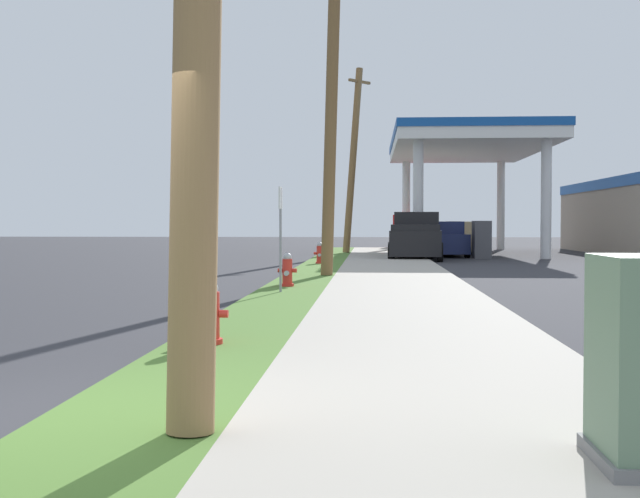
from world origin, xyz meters
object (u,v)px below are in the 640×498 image
object	(u,v)px
utility_pole_background	(353,158)
truck_red_at_forecourt	(410,233)
car_navy_by_near_pump	(442,240)
car_tan_by_far_pump	(459,239)
fire_hydrant_third	(320,254)
fire_hydrant_second	(287,272)
street_sign_post	(281,217)
fire_hydrant_nearest	(210,316)
utility_pole_midground	(331,111)
truck_black_on_apron	(416,237)

from	to	relation	value
utility_pole_background	truck_red_at_forecourt	size ratio (longest dim) A/B	1.56
car_navy_by_near_pump	car_tan_by_far_pump	bearing A→B (deg)	72.37
fire_hydrant_third	utility_pole_background	xyz separation A→B (m)	(0.89, 10.28, 4.10)
car_tan_by_far_pump	fire_hydrant_second	bearing A→B (deg)	-105.23
fire_hydrant_third	street_sign_post	xyz separation A→B (m)	(-0.06, -11.38, 1.19)
fire_hydrant_nearest	car_navy_by_near_pump	xyz separation A→B (m)	(5.05, 27.57, 0.28)
utility_pole_midground	utility_pole_background	bearing A→B (deg)	89.33
fire_hydrant_nearest	truck_red_at_forecourt	world-z (taller)	truck_red_at_forecourt
fire_hydrant_nearest	street_sign_post	distance (m)	7.12
truck_red_at_forecourt	car_navy_by_near_pump	bearing A→B (deg)	-85.15
truck_red_at_forecourt	truck_black_on_apron	world-z (taller)	same
fire_hydrant_nearest	fire_hydrant_third	distance (m)	18.40
fire_hydrant_nearest	fire_hydrant_third	size ratio (longest dim) A/B	1.00
fire_hydrant_third	utility_pole_background	world-z (taller)	utility_pole_background
fire_hydrant_nearest	utility_pole_background	world-z (taller)	utility_pole_background
fire_hydrant_second	street_sign_post	world-z (taller)	street_sign_post
car_navy_by_near_pump	truck_black_on_apron	size ratio (longest dim) A/B	0.83
car_navy_by_near_pump	fire_hydrant_nearest	bearing A→B (deg)	-100.39
fire_hydrant_nearest	fire_hydrant_second	distance (m)	8.44
fire_hydrant_third	car_navy_by_near_pump	bearing A→B (deg)	61.52
utility_pole_midground	car_navy_by_near_pump	bearing A→B (deg)	74.36
fire_hydrant_nearest	car_tan_by_far_pump	xyz separation A→B (m)	(6.17, 31.07, 0.28)
street_sign_post	car_navy_by_near_pump	distance (m)	21.18
car_tan_by_far_pump	truck_black_on_apron	xyz separation A→B (m)	(-2.45, -6.55, 0.19)
utility_pole_midground	fire_hydrant_nearest	bearing A→B (deg)	-93.62
utility_pole_midground	car_tan_by_far_pump	bearing A→B (deg)	73.99
utility_pole_midground	fire_hydrant_second	bearing A→B (deg)	-101.32
fire_hydrant_nearest	car_navy_by_near_pump	bearing A→B (deg)	79.61
fire_hydrant_second	car_tan_by_far_pump	size ratio (longest dim) A/B	0.16
utility_pole_background	truck_red_at_forecourt	xyz separation A→B (m)	(3.16, 9.83, -3.63)
car_navy_by_near_pump	truck_red_at_forecourt	bearing A→B (deg)	94.85
street_sign_post	fire_hydrant_second	bearing A→B (deg)	90.55
utility_pole_midground	fire_hydrant_third	bearing A→B (deg)	96.54
street_sign_post	truck_red_at_forecourt	distance (m)	31.76
fire_hydrant_third	car_tan_by_far_pump	xyz separation A→B (m)	(6.09, 12.67, 0.28)
utility_pole_background	fire_hydrant_third	bearing A→B (deg)	-94.96
fire_hydrant_nearest	car_navy_by_near_pump	world-z (taller)	car_navy_by_near_pump
utility_pole_background	fire_hydrant_nearest	bearing A→B (deg)	-91.94
truck_black_on_apron	fire_hydrant_second	bearing A→B (deg)	-102.98
fire_hydrant_second	fire_hydrant_third	size ratio (longest dim) A/B	1.00
fire_hydrant_nearest	fire_hydrant_third	world-z (taller)	same
truck_black_on_apron	truck_red_at_forecourt	bearing A→B (deg)	88.30
truck_black_on_apron	fire_hydrant_nearest	bearing A→B (deg)	-98.61
fire_hydrant_second	car_navy_by_near_pump	bearing A→B (deg)	75.22
fire_hydrant_second	utility_pole_midground	distance (m)	5.63
fire_hydrant_second	utility_pole_background	bearing A→B (deg)	87.27
truck_black_on_apron	street_sign_post	bearing A→B (deg)	-101.91
fire_hydrant_nearest	utility_pole_midground	distance (m)	12.96
truck_black_on_apron	utility_pole_background	bearing A→B (deg)	123.41
fire_hydrant_third	street_sign_post	distance (m)	11.44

